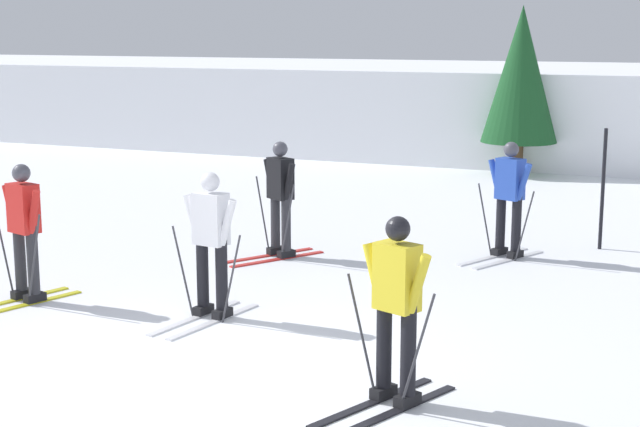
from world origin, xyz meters
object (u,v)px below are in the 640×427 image
object	(u,v)px
skier_yellow	(396,305)
skier_black	(280,196)
skier_red	(24,229)
trail_marker_pole	(603,189)
conifer_far_left	(521,75)
skier_white	(211,241)
skier_blue	(509,196)

from	to	relation	value
skier_yellow	skier_black	distance (m)	5.80
skier_red	trail_marker_pole	bearing A→B (deg)	43.59
conifer_far_left	skier_white	bearing A→B (deg)	-93.80
skier_blue	skier_black	distance (m)	3.34
skier_red	skier_black	bearing A→B (deg)	61.56
skier_red	conifer_far_left	distance (m)	13.50
skier_blue	conifer_far_left	xyz separation A→B (m)	(-1.64, 8.36, 1.38)
skier_blue	skier_white	world-z (taller)	same
skier_white	conifer_far_left	distance (m)	12.81
skier_black	skier_red	bearing A→B (deg)	-118.44
skier_white	trail_marker_pole	world-z (taller)	trail_marker_pole
conifer_far_left	skier_black	bearing A→B (deg)	-98.51
skier_white	skier_red	distance (m)	2.45
trail_marker_pole	skier_yellow	bearing A→B (deg)	-96.79
skier_black	trail_marker_pole	world-z (taller)	trail_marker_pole
skier_yellow	skier_blue	distance (m)	6.00
skier_blue	trail_marker_pole	world-z (taller)	trail_marker_pole
skier_black	skier_blue	bearing A→B (deg)	22.73
skier_black	conifer_far_left	bearing A→B (deg)	81.49
skier_black	conifer_far_left	distance (m)	9.86
skier_blue	skier_black	world-z (taller)	same
skier_white	skier_red	size ratio (longest dim) A/B	1.00
skier_black	trail_marker_pole	xyz separation A→B (m)	(4.26, 2.42, 0.01)
skier_blue	skier_black	bearing A→B (deg)	-157.27
trail_marker_pole	skier_black	bearing A→B (deg)	-150.42
skier_yellow	skier_blue	size ratio (longest dim) A/B	1.00
skier_blue	skier_black	size ratio (longest dim) A/B	1.00
skier_white	trail_marker_pole	size ratio (longest dim) A/B	0.93
trail_marker_pole	conifer_far_left	world-z (taller)	conifer_far_left
skier_blue	skier_white	size ratio (longest dim) A/B	1.00
skier_red	conifer_far_left	xyz separation A→B (m)	(3.27, 13.03, 1.38)
skier_blue	skier_red	distance (m)	6.77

